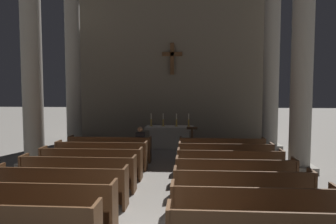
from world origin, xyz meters
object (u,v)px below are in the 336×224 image
(pew_right_row_6, at_px, (225,157))
(pew_left_row_7, at_px, (110,149))
(candlestick_inner_right, at_px, (176,122))
(column_left_third, at_px, (73,71))
(candlestick_outer_right, at_px, (189,122))
(pew_right_row_7, at_px, (222,150))
(column_right_second, at_px, (302,63))
(pew_left_row_4, at_px, (78,173))
(pew_right_row_3, at_px, (242,190))
(pew_left_row_6, at_px, (102,155))
(column_right_third, at_px, (271,70))
(column_left_second, at_px, (32,64))
(pew_right_row_4, at_px, (235,176))
(candlestick_outer_left, at_px, (151,122))
(pew_left_row_3, at_px, (61,186))
(altar, at_px, (170,137))
(lectern, at_px, (192,141))
(lone_worshipper, at_px, (141,143))
(candlestick_inner_left, at_px, (163,122))
(pew_right_row_5, at_px, (230,165))
(pew_left_row_2, at_px, (38,204))
(pew_right_row_2, at_px, (252,209))
(pew_left_row_5, at_px, (91,163))

(pew_right_row_6, bearing_deg, pew_left_row_7, 164.63)
(candlestick_inner_right, bearing_deg, column_left_third, 177.40)
(candlestick_outer_right, bearing_deg, pew_right_row_7, -66.39)
(column_right_second, relative_size, column_left_third, 1.00)
(pew_left_row_4, bearing_deg, pew_right_row_3, -15.37)
(pew_left_row_6, height_order, column_right_third, column_right_third)
(column_right_second, bearing_deg, column_left_second, 180.00)
(pew_right_row_4, xyz_separation_m, candlestick_outer_left, (-2.91, 6.15, 0.71))
(pew_left_row_3, bearing_deg, column_left_third, 107.98)
(candlestick_outer_left, bearing_deg, altar, 0.00)
(pew_right_row_4, relative_size, candlestick_outer_left, 5.27)
(pew_left_row_4, distance_m, lectern, 5.82)
(pew_right_row_4, relative_size, lone_worshipper, 2.31)
(column_left_second, bearing_deg, pew_left_row_6, -5.13)
(candlestick_inner_left, bearing_deg, pew_right_row_3, -72.07)
(column_left_second, distance_m, lectern, 6.72)
(pew_right_row_3, relative_size, candlestick_inner_right, 5.27)
(pew_right_row_5, distance_m, pew_right_row_6, 1.13)
(pew_left_row_2, relative_size, column_right_third, 0.42)
(lectern, bearing_deg, column_right_second, -35.25)
(column_left_second, bearing_deg, pew_right_row_5, -11.65)
(pew_right_row_2, xyz_separation_m, column_right_third, (2.43, 8.63, 3.06))
(pew_left_row_2, height_order, pew_left_row_4, same)
(pew_right_row_3, xyz_separation_m, column_left_second, (-6.55, 3.61, 3.06))
(pew_left_row_4, relative_size, pew_right_row_5, 1.00)
(pew_left_row_7, bearing_deg, lectern, 27.09)
(pew_right_row_6, xyz_separation_m, candlestick_inner_left, (-2.36, 3.89, 0.71))
(column_right_third, distance_m, candlestick_inner_right, 4.81)
(pew_left_row_5, distance_m, candlestick_outer_right, 5.85)
(pew_right_row_6, height_order, candlestick_outer_right, candlestick_outer_right)
(pew_left_row_4, bearing_deg, pew_left_row_7, 90.00)
(column_left_second, bearing_deg, candlestick_inner_left, 41.23)
(candlestick_inner_right, bearing_deg, candlestick_inner_left, 180.00)
(altar, relative_size, candlestick_outer_right, 3.80)
(candlestick_outer_left, bearing_deg, pew_left_row_3, -99.41)
(pew_right_row_2, relative_size, lectern, 2.64)
(pew_right_row_3, relative_size, column_right_third, 0.42)
(pew_left_row_5, bearing_deg, column_left_second, 150.99)
(pew_left_row_4, distance_m, pew_right_row_3, 4.27)
(pew_left_row_4, height_order, column_left_second, column_left_second)
(pew_left_row_6, distance_m, lectern, 4.07)
(pew_left_row_3, bearing_deg, candlestick_inner_right, 72.07)
(pew_right_row_6, relative_size, candlestick_inner_right, 5.27)
(pew_left_row_5, xyz_separation_m, column_right_second, (6.55, 1.35, 3.06))
(pew_right_row_5, bearing_deg, altar, 112.27)
(pew_left_row_4, bearing_deg, candlestick_inner_right, 69.04)
(pew_left_row_4, xyz_separation_m, candlestick_inner_right, (2.36, 6.15, 0.71))
(altar, bearing_deg, column_left_second, -140.73)
(pew_left_row_3, distance_m, altar, 7.57)
(pew_right_row_3, bearing_deg, candlestick_outer_right, 99.41)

